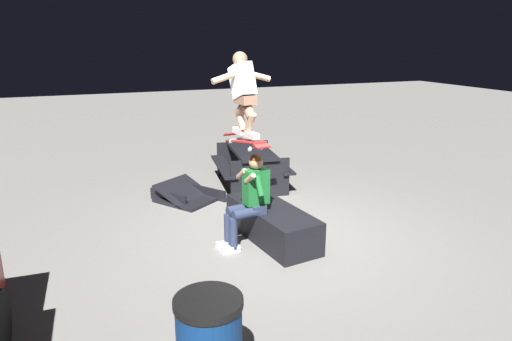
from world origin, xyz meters
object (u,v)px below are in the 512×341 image
(skater_airborne, at_px, (243,90))
(person_sitting_on_ledge, at_px, (249,196))
(skateboard, at_px, (246,141))
(kicker_ramp, at_px, (188,197))
(picnic_table_back, at_px, (251,161))
(ledge_box_main, at_px, (272,223))

(skater_airborne, bearing_deg, person_sitting_on_ledge, 178.89)
(person_sitting_on_ledge, distance_m, skateboard, 0.76)
(person_sitting_on_ledge, distance_m, skater_airborne, 1.44)
(person_sitting_on_ledge, height_order, skateboard, skateboard)
(kicker_ramp, bearing_deg, skateboard, -168.64)
(skateboard, height_order, picnic_table_back, skateboard)
(skater_airborne, height_order, kicker_ramp, skater_airborne)
(skater_airborne, distance_m, kicker_ramp, 2.85)
(person_sitting_on_ledge, xyz_separation_m, skater_airborne, (0.22, -0.00, 1.43))
(skater_airborne, bearing_deg, picnic_table_back, -23.25)
(person_sitting_on_ledge, xyz_separation_m, kicker_ramp, (2.13, 0.38, -0.66))
(picnic_table_back, bearing_deg, ledge_box_main, 165.77)
(ledge_box_main, xyz_separation_m, skateboard, (0.11, 0.36, 1.23))
(kicker_ramp, height_order, picnic_table_back, picnic_table_back)
(person_sitting_on_ledge, relative_size, kicker_ramp, 1.03)
(skateboard, height_order, skater_airborne, skater_airborne)
(skateboard, distance_m, skater_airborne, 0.69)
(skateboard, distance_m, kicker_ramp, 2.44)
(kicker_ramp, xyz_separation_m, picnic_table_back, (0.43, -1.39, 0.43))
(kicker_ramp, distance_m, picnic_table_back, 1.52)
(skateboard, xyz_separation_m, skater_airborne, (0.06, 0.01, 0.69))
(kicker_ramp, bearing_deg, ledge_box_main, -159.95)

